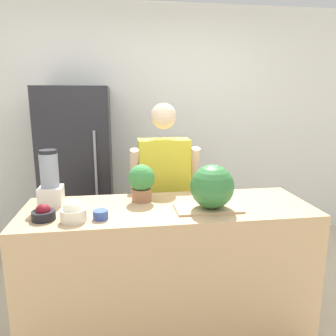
{
  "coord_description": "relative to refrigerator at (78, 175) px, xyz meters",
  "views": [
    {
      "loc": [
        -0.3,
        -1.69,
        1.64
      ],
      "look_at": [
        0.0,
        0.35,
        1.19
      ],
      "focal_mm": 35.0,
      "sensor_mm": 36.0,
      "label": 1
    }
  ],
  "objects": [
    {
      "name": "watermelon",
      "position": [
        0.99,
        -1.39,
        0.22
      ],
      "size": [
        0.28,
        0.28,
        0.28
      ],
      "color": "#2D6B33",
      "rests_on": "cutting_board"
    },
    {
      "name": "counter_island",
      "position": [
        0.73,
        -1.29,
        -0.4
      ],
      "size": [
        1.88,
        0.64,
        0.94
      ],
      "color": "tan",
      "rests_on": "ground_plane"
    },
    {
      "name": "potted_plant",
      "position": [
        0.56,
        -1.14,
        0.21
      ],
      "size": [
        0.18,
        0.18,
        0.25
      ],
      "color": "#996647",
      "rests_on": "counter_island"
    },
    {
      "name": "person",
      "position": [
        0.78,
        -0.7,
        -0.06
      ],
      "size": [
        0.55,
        0.26,
        1.59
      ],
      "color": "#4C608C",
      "rests_on": "ground_plane"
    },
    {
      "name": "wall_back",
      "position": [
        0.73,
        0.36,
        0.43
      ],
      "size": [
        8.0,
        0.06,
        2.6
      ],
      "color": "white",
      "rests_on": "ground_plane"
    },
    {
      "name": "blender",
      "position": [
        -0.04,
        -1.13,
        0.23
      ],
      "size": [
        0.15,
        0.15,
        0.37
      ],
      "color": "silver",
      "rests_on": "counter_island"
    },
    {
      "name": "bowl_cream",
      "position": [
        0.15,
        -1.46,
        0.13
      ],
      "size": [
        0.15,
        0.15,
        0.13
      ],
      "color": "beige",
      "rests_on": "counter_island"
    },
    {
      "name": "bowl_small_blue",
      "position": [
        0.3,
        -1.45,
        0.1
      ],
      "size": [
        0.09,
        0.09,
        0.05
      ],
      "color": "#334C9E",
      "rests_on": "counter_island"
    },
    {
      "name": "bowl_cherries",
      "position": [
        -0.03,
        -1.42,
        0.11
      ],
      "size": [
        0.13,
        0.13,
        0.1
      ],
      "color": "black",
      "rests_on": "counter_island"
    },
    {
      "name": "refrigerator",
      "position": [
        0.0,
        0.0,
        0.0
      ],
      "size": [
        0.67,
        0.65,
        1.73
      ],
      "color": "#232328",
      "rests_on": "ground_plane"
    },
    {
      "name": "cutting_board",
      "position": [
        0.97,
        -1.37,
        0.08
      ],
      "size": [
        0.42,
        0.23,
        0.01
      ],
      "color": "tan",
      "rests_on": "counter_island"
    }
  ]
}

